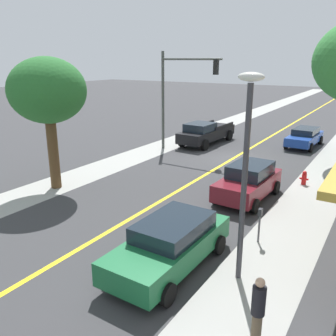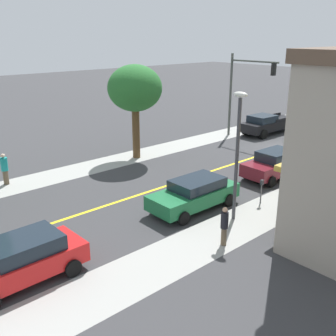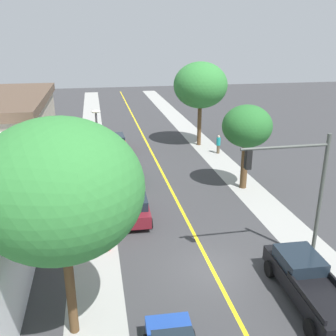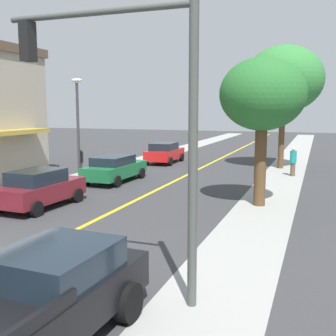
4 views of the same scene
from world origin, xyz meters
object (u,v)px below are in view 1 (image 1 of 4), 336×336
(maroon_sedan_left_curb, at_px, (248,181))
(black_pickup_truck, at_px, (206,133))
(traffic_light_mast, at_px, (179,87))
(green_sedan_left_curb, at_px, (170,243))
(street_tree_left_near, at_px, (48,92))
(fire_hydrant, at_px, (304,178))
(blue_sedan_left_curb, at_px, (305,137))
(pedestrian_black_shirt, at_px, (258,309))
(street_lamp, at_px, (246,157))
(parking_meter, at_px, (260,220))

(maroon_sedan_left_curb, height_order, black_pickup_truck, black_pickup_truck)
(traffic_light_mast, xyz_separation_m, green_sedan_left_curb, (-7.39, 13.05, -3.64))
(street_tree_left_near, relative_size, fire_hydrant, 8.70)
(green_sedan_left_curb, distance_m, blue_sedan_left_curb, 19.08)
(fire_hydrant, xyz_separation_m, pedestrian_black_shirt, (-1.49, 11.88, 0.54))
(maroon_sedan_left_curb, bearing_deg, pedestrian_black_shirt, 23.34)
(pedestrian_black_shirt, bearing_deg, black_pickup_truck, -163.20)
(maroon_sedan_left_curb, distance_m, pedestrian_black_shirt, 9.09)
(black_pickup_truck, bearing_deg, street_lamp, 31.96)
(street_tree_left_near, xyz_separation_m, parking_meter, (-10.58, 0.14, -3.93))
(maroon_sedan_left_curb, relative_size, black_pickup_truck, 0.71)
(blue_sedan_left_curb, bearing_deg, parking_meter, 9.20)
(street_tree_left_near, distance_m, fire_hydrant, 13.48)
(street_tree_left_near, distance_m, blue_sedan_left_curb, 18.62)
(fire_hydrant, height_order, black_pickup_truck, black_pickup_truck)
(fire_hydrant, bearing_deg, street_lamp, 91.15)
(fire_hydrant, height_order, blue_sedan_left_curb, blue_sedan_left_curb)
(maroon_sedan_left_curb, bearing_deg, parking_meter, 27.30)
(green_sedan_left_curb, bearing_deg, fire_hydrant, 170.64)
(green_sedan_left_curb, height_order, maroon_sedan_left_curb, maroon_sedan_left_curb)
(street_lamp, xyz_separation_m, pedestrian_black_shirt, (-1.29, 2.24, -2.81))
(fire_hydrant, bearing_deg, parking_meter, 89.95)
(maroon_sedan_left_curb, height_order, blue_sedan_left_curb, maroon_sedan_left_curb)
(street_lamp, bearing_deg, parking_meter, -85.28)
(parking_meter, relative_size, pedestrian_black_shirt, 0.75)
(green_sedan_left_curb, height_order, black_pickup_truck, black_pickup_truck)
(parking_meter, xyz_separation_m, blue_sedan_left_curb, (1.89, -16.10, -0.11))
(black_pickup_truck, bearing_deg, maroon_sedan_left_curb, 38.74)
(pedestrian_black_shirt, bearing_deg, fire_hydrant, 174.36)
(traffic_light_mast, distance_m, maroon_sedan_left_curb, 10.36)
(parking_meter, distance_m, green_sedan_left_curb, 3.50)
(black_pickup_truck, bearing_deg, blue_sedan_left_curb, 117.87)
(traffic_light_mast, bearing_deg, black_pickup_truck, 75.75)
(green_sedan_left_curb, bearing_deg, blue_sedan_left_curb, -178.95)
(fire_hydrant, distance_m, maroon_sedan_left_curb, 3.89)
(green_sedan_left_curb, height_order, pedestrian_black_shirt, pedestrian_black_shirt)
(blue_sedan_left_curb, distance_m, pedestrian_black_shirt, 21.03)
(green_sedan_left_curb, relative_size, blue_sedan_left_curb, 1.05)
(street_tree_left_near, relative_size, green_sedan_left_curb, 1.33)
(black_pickup_truck, bearing_deg, parking_meter, 35.72)
(street_tree_left_near, bearing_deg, pedestrian_black_shirt, 158.35)
(street_tree_left_near, distance_m, black_pickup_truck, 13.56)
(street_lamp, bearing_deg, pedestrian_black_shirt, 120.04)
(street_tree_left_near, relative_size, maroon_sedan_left_curb, 1.50)
(traffic_light_mast, height_order, black_pickup_truck, traffic_light_mast)
(fire_hydrant, relative_size, parking_meter, 0.58)
(traffic_light_mast, xyz_separation_m, maroon_sedan_left_curb, (-7.44, 6.26, -3.59))
(green_sedan_left_curb, bearing_deg, street_lamp, 106.12)
(traffic_light_mast, bearing_deg, parking_meter, -47.50)
(fire_hydrant, bearing_deg, green_sedan_left_curb, 79.73)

